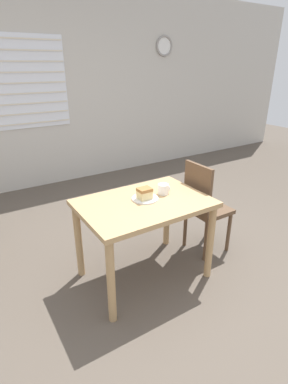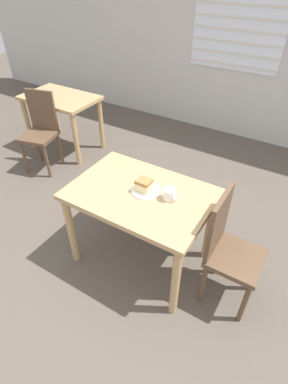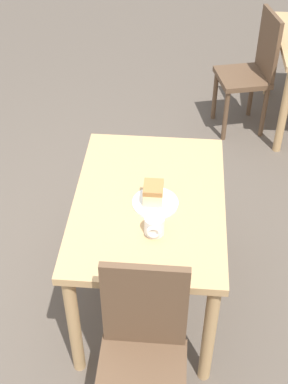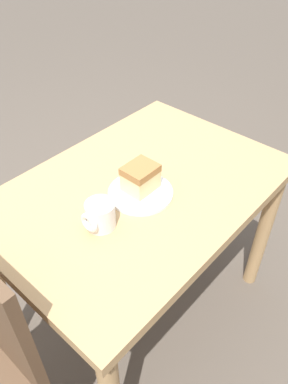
{
  "view_description": "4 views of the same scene",
  "coord_description": "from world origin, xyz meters",
  "views": [
    {
      "loc": [
        -1.28,
        -1.49,
        1.74
      ],
      "look_at": [
        -0.11,
        0.35,
        0.8
      ],
      "focal_mm": 28.0,
      "sensor_mm": 36.0,
      "label": 1
    },
    {
      "loc": [
        0.8,
        -1.11,
        2.08
      ],
      "look_at": [
        -0.09,
        0.34,
        0.74
      ],
      "focal_mm": 28.0,
      "sensor_mm": 36.0,
      "label": 2
    },
    {
      "loc": [
        1.77,
        0.47,
        2.42
      ],
      "look_at": [
        -0.08,
        0.32,
        0.81
      ],
      "focal_mm": 50.0,
      "sensor_mm": 36.0,
      "label": 3
    },
    {
      "loc": [
        0.61,
        1.01,
        1.55
      ],
      "look_at": [
        -0.06,
        0.41,
        0.77
      ],
      "focal_mm": 35.0,
      "sensor_mm": 36.0,
      "label": 4
    }
  ],
  "objects": [
    {
      "name": "plate",
      "position": [
        -0.09,
        0.37,
        0.73
      ],
      "size": [
        0.22,
        0.22,
        0.01
      ],
      "color": "white",
      "rests_on": "dining_table_near"
    },
    {
      "name": "ground_plane",
      "position": [
        0.0,
        0.0,
        0.0
      ],
      "size": [
        14.0,
        14.0,
        0.0
      ],
      "primitive_type": "plane",
      "color": "brown"
    },
    {
      "name": "coffee_mug",
      "position": [
        0.1,
        0.38,
        0.77
      ],
      "size": [
        0.1,
        0.09,
        0.09
      ],
      "color": "white",
      "rests_on": "dining_table_near"
    },
    {
      "name": "dining_table_near",
      "position": [
        -0.12,
        0.34,
        0.62
      ],
      "size": [
        1.04,
        0.72,
        0.73
      ],
      "color": "tan",
      "rests_on": "ground_plane"
    },
    {
      "name": "cake_slice",
      "position": [
        -0.1,
        0.36,
        0.78
      ],
      "size": [
        0.11,
        0.09,
        0.09
      ],
      "color": "beige",
      "rests_on": "plate"
    }
  ]
}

